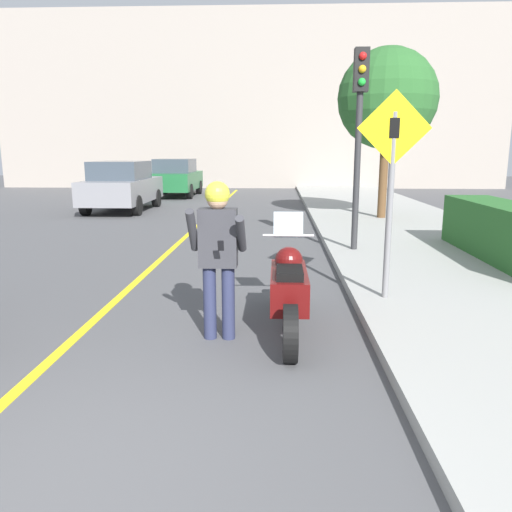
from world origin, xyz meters
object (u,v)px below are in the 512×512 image
at_px(motorcycle, 289,288).
at_px(person_biker, 218,245).
at_px(crossing_sign, 391,176).
at_px(parked_car_grey, 122,186).
at_px(street_tree, 387,99).
at_px(traffic_light, 359,113).
at_px(parked_car_green, 176,177).

relative_size(motorcycle, person_biker, 1.35).
xyz_separation_m(crossing_sign, parked_car_grey, (-6.71, 10.56, -0.84)).
bearing_deg(crossing_sign, parked_car_grey, 122.46).
bearing_deg(street_tree, person_biker, -111.08).
bearing_deg(person_biker, traffic_light, 64.83).
bearing_deg(traffic_light, parked_car_green, 115.07).
relative_size(motorcycle, parked_car_green, 0.55).
xyz_separation_m(parked_car_grey, parked_car_green, (0.67, 5.81, 0.00)).
xyz_separation_m(street_tree, parked_car_green, (-7.62, 8.23, -2.55)).
xyz_separation_m(motorcycle, crossing_sign, (1.28, 0.91, 1.20)).
bearing_deg(motorcycle, traffic_light, 72.05).
bearing_deg(parked_car_green, person_biker, -77.13).
distance_m(motorcycle, traffic_light, 4.92).
distance_m(street_tree, parked_car_green, 11.50).
bearing_deg(person_biker, motorcycle, 21.84).
xyz_separation_m(person_biker, crossing_sign, (2.03, 1.21, 0.66)).
xyz_separation_m(person_biker, traffic_light, (2.11, 4.49, 1.66)).
height_order(person_biker, traffic_light, traffic_light).
xyz_separation_m(motorcycle, street_tree, (2.85, 9.04, 2.92)).
relative_size(motorcycle, traffic_light, 0.62).
distance_m(motorcycle, person_biker, 0.98).
height_order(person_biker, street_tree, street_tree).
relative_size(motorcycle, street_tree, 0.49).
distance_m(crossing_sign, street_tree, 8.46).
bearing_deg(street_tree, traffic_light, -107.10).
height_order(traffic_light, street_tree, street_tree).
bearing_deg(traffic_light, parked_car_grey, 133.02).
bearing_deg(parked_car_green, crossing_sign, -69.73).
bearing_deg(person_biker, parked_car_grey, 111.71).
relative_size(traffic_light, street_tree, 0.79).
relative_size(crossing_sign, traffic_light, 0.70).
xyz_separation_m(street_tree, parked_car_grey, (-8.29, 2.42, -2.55)).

